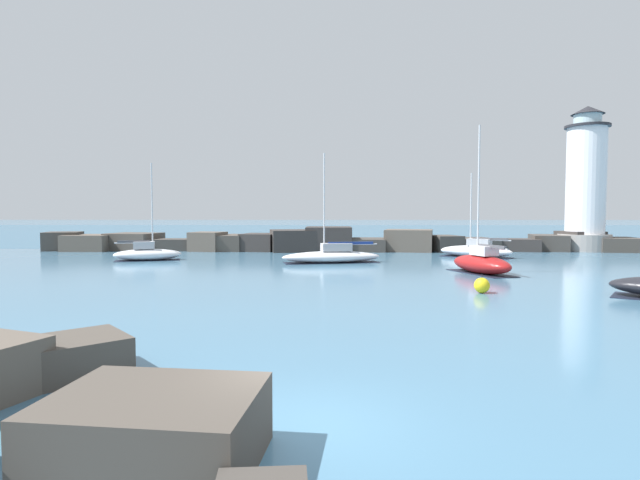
{
  "coord_description": "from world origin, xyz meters",
  "views": [
    {
      "loc": [
        0.42,
        -9.33,
        4.06
      ],
      "look_at": [
        -0.2,
        24.42,
        2.25
      ],
      "focal_mm": 28.0,
      "sensor_mm": 36.0,
      "label": 1
    }
  ],
  "objects_px": {
    "lighthouse": "(586,188)",
    "sailboat_moored_0": "(147,253)",
    "sailboat_moored_4": "(476,250)",
    "sailboat_moored_1": "(481,263)",
    "sailboat_moored_2": "(332,256)",
    "mooring_buoy_orange_near": "(482,285)"
  },
  "relations": [
    {
      "from": "sailboat_moored_4",
      "to": "sailboat_moored_1",
      "type": "bearing_deg",
      "value": -104.79
    },
    {
      "from": "sailboat_moored_0",
      "to": "sailboat_moored_4",
      "type": "height_order",
      "value": "sailboat_moored_0"
    },
    {
      "from": "mooring_buoy_orange_near",
      "to": "sailboat_moored_2",
      "type": "bearing_deg",
      "value": 115.98
    },
    {
      "from": "sailboat_moored_1",
      "to": "sailboat_moored_4",
      "type": "xyz_separation_m",
      "value": [
        3.33,
        12.61,
        -0.1
      ]
    },
    {
      "from": "lighthouse",
      "to": "mooring_buoy_orange_near",
      "type": "height_order",
      "value": "lighthouse"
    },
    {
      "from": "sailboat_moored_2",
      "to": "mooring_buoy_orange_near",
      "type": "relative_size",
      "value": 9.06
    },
    {
      "from": "lighthouse",
      "to": "sailboat_moored_1",
      "type": "height_order",
      "value": "lighthouse"
    },
    {
      "from": "sailboat_moored_1",
      "to": "mooring_buoy_orange_near",
      "type": "xyz_separation_m",
      "value": [
        -2.52,
        -8.38,
        -0.34
      ]
    },
    {
      "from": "lighthouse",
      "to": "sailboat_moored_2",
      "type": "bearing_deg",
      "value": -153.63
    },
    {
      "from": "sailboat_moored_2",
      "to": "mooring_buoy_orange_near",
      "type": "distance_m",
      "value": 17.21
    },
    {
      "from": "lighthouse",
      "to": "sailboat_moored_0",
      "type": "xyz_separation_m",
      "value": [
        -43.31,
        -11.84,
        -6.21
      ]
    },
    {
      "from": "sailboat_moored_4",
      "to": "sailboat_moored_2",
      "type": "bearing_deg",
      "value": -157.57
    },
    {
      "from": "sailboat_moored_0",
      "to": "sailboat_moored_2",
      "type": "xyz_separation_m",
      "value": [
        15.92,
        -1.74,
        -0.03
      ]
    },
    {
      "from": "lighthouse",
      "to": "sailboat_moored_0",
      "type": "distance_m",
      "value": 45.33
    },
    {
      "from": "sailboat_moored_1",
      "to": "mooring_buoy_orange_near",
      "type": "bearing_deg",
      "value": -106.71
    },
    {
      "from": "sailboat_moored_1",
      "to": "sailboat_moored_2",
      "type": "distance_m",
      "value": 12.3
    },
    {
      "from": "sailboat_moored_4",
      "to": "mooring_buoy_orange_near",
      "type": "relative_size",
      "value": 7.87
    },
    {
      "from": "sailboat_moored_2",
      "to": "sailboat_moored_4",
      "type": "xyz_separation_m",
      "value": [
        13.38,
        5.53,
        0.05
      ]
    },
    {
      "from": "sailboat_moored_1",
      "to": "mooring_buoy_orange_near",
      "type": "relative_size",
      "value": 10.15
    },
    {
      "from": "sailboat_moored_2",
      "to": "mooring_buoy_orange_near",
      "type": "height_order",
      "value": "sailboat_moored_2"
    },
    {
      "from": "sailboat_moored_0",
      "to": "sailboat_moored_2",
      "type": "distance_m",
      "value": 16.01
    },
    {
      "from": "mooring_buoy_orange_near",
      "to": "sailboat_moored_4",
      "type": "bearing_deg",
      "value": 74.44
    }
  ]
}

